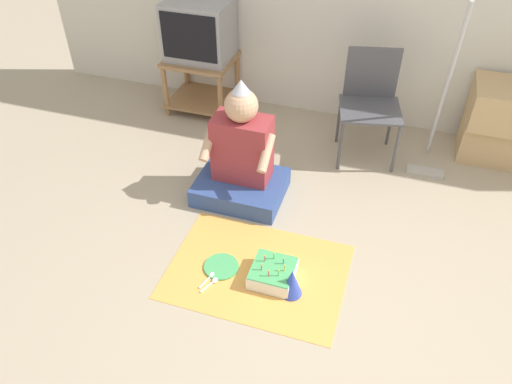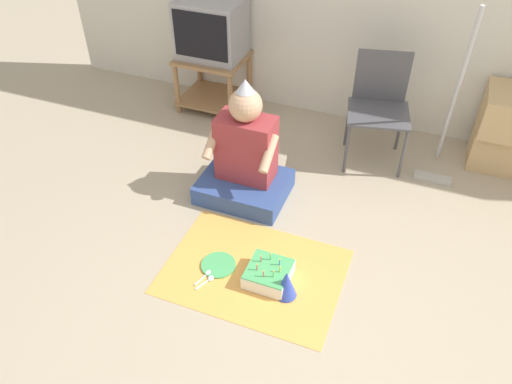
{
  "view_description": "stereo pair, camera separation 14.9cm",
  "coord_description": "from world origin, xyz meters",
  "px_view_note": "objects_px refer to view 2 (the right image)",
  "views": [
    {
      "loc": [
        0.07,
        -1.7,
        2.38
      ],
      "look_at": [
        -0.68,
        0.6,
        0.35
      ],
      "focal_mm": 35.0,
      "sensor_mm": 36.0,
      "label": 1
    },
    {
      "loc": [
        0.21,
        -1.65,
        2.38
      ],
      "look_at": [
        -0.68,
        0.6,
        0.35
      ],
      "focal_mm": 35.0,
      "sensor_mm": 36.0,
      "label": 2
    }
  ],
  "objects_px": {
    "dust_mop": "(446,130)",
    "party_hat_blue": "(286,284)",
    "person_seated": "(245,160)",
    "tv": "(211,29)",
    "folding_chair": "(379,101)",
    "paper_plate": "(218,265)",
    "birthday_cake": "(269,274)"
  },
  "relations": [
    {
      "from": "party_hat_blue",
      "to": "paper_plate",
      "type": "distance_m",
      "value": 0.48
    },
    {
      "from": "birthday_cake",
      "to": "party_hat_blue",
      "type": "relative_size",
      "value": 1.35
    },
    {
      "from": "dust_mop",
      "to": "paper_plate",
      "type": "distance_m",
      "value": 1.91
    },
    {
      "from": "tv",
      "to": "dust_mop",
      "type": "xyz_separation_m",
      "value": [
        2.02,
        -0.34,
        -0.34
      ]
    },
    {
      "from": "folding_chair",
      "to": "dust_mop",
      "type": "height_order",
      "value": "dust_mop"
    },
    {
      "from": "dust_mop",
      "to": "person_seated",
      "type": "bearing_deg",
      "value": -149.94
    },
    {
      "from": "party_hat_blue",
      "to": "paper_plate",
      "type": "bearing_deg",
      "value": 172.56
    },
    {
      "from": "folding_chair",
      "to": "dust_mop",
      "type": "distance_m",
      "value": 0.53
    },
    {
      "from": "person_seated",
      "to": "paper_plate",
      "type": "bearing_deg",
      "value": -80.99
    },
    {
      "from": "tv",
      "to": "dust_mop",
      "type": "distance_m",
      "value": 2.07
    },
    {
      "from": "folding_chair",
      "to": "paper_plate",
      "type": "bearing_deg",
      "value": -112.49
    },
    {
      "from": "dust_mop",
      "to": "folding_chair",
      "type": "bearing_deg",
      "value": 170.86
    },
    {
      "from": "folding_chair",
      "to": "paper_plate",
      "type": "xyz_separation_m",
      "value": [
        -0.64,
        -1.56,
        -0.48
      ]
    },
    {
      "from": "dust_mop",
      "to": "party_hat_blue",
      "type": "xyz_separation_m",
      "value": [
        -0.69,
        -1.54,
        -0.3
      ]
    },
    {
      "from": "person_seated",
      "to": "dust_mop",
      "type": "bearing_deg",
      "value": 30.06
    },
    {
      "from": "birthday_cake",
      "to": "dust_mop",
      "type": "bearing_deg",
      "value": 60.59
    },
    {
      "from": "person_seated",
      "to": "birthday_cake",
      "type": "bearing_deg",
      "value": -58.28
    },
    {
      "from": "dust_mop",
      "to": "party_hat_blue",
      "type": "relative_size",
      "value": 6.92
    },
    {
      "from": "tv",
      "to": "dust_mop",
      "type": "height_order",
      "value": "dust_mop"
    },
    {
      "from": "birthday_cake",
      "to": "folding_chair",
      "type": "bearing_deg",
      "value": 78.6
    },
    {
      "from": "folding_chair",
      "to": "dust_mop",
      "type": "bearing_deg",
      "value": -9.14
    },
    {
      "from": "tv",
      "to": "birthday_cake",
      "type": "height_order",
      "value": "tv"
    },
    {
      "from": "tv",
      "to": "birthday_cake",
      "type": "distance_m",
      "value": 2.26
    },
    {
      "from": "paper_plate",
      "to": "folding_chair",
      "type": "bearing_deg",
      "value": 67.51
    },
    {
      "from": "folding_chair",
      "to": "person_seated",
      "type": "bearing_deg",
      "value": -132.86
    },
    {
      "from": "dust_mop",
      "to": "party_hat_blue",
      "type": "bearing_deg",
      "value": -114.22
    },
    {
      "from": "folding_chair",
      "to": "party_hat_blue",
      "type": "relative_size",
      "value": 4.37
    },
    {
      "from": "person_seated",
      "to": "party_hat_blue",
      "type": "distance_m",
      "value": 1.01
    },
    {
      "from": "dust_mop",
      "to": "birthday_cake",
      "type": "height_order",
      "value": "dust_mop"
    },
    {
      "from": "person_seated",
      "to": "party_hat_blue",
      "type": "bearing_deg",
      "value": -53.75
    },
    {
      "from": "birthday_cake",
      "to": "party_hat_blue",
      "type": "xyz_separation_m",
      "value": [
        0.14,
        -0.07,
        0.05
      ]
    },
    {
      "from": "tv",
      "to": "dust_mop",
      "type": "relative_size",
      "value": 0.41
    }
  ]
}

